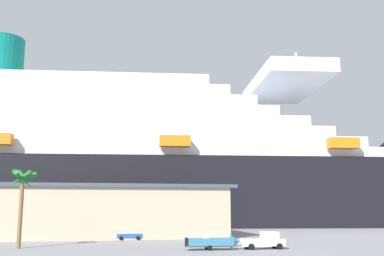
# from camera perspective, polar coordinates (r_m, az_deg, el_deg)

# --- Properties ---
(ground_plane) EXTENTS (600.00, 600.00, 0.00)m
(ground_plane) POSITION_cam_1_polar(r_m,az_deg,el_deg) (99.74, 1.97, -12.93)
(ground_plane) COLOR gray
(cruise_ship) EXTENTS (233.18, 46.63, 61.29)m
(cruise_ship) POSITION_cam_1_polar(r_m,az_deg,el_deg) (137.63, -12.69, -4.76)
(cruise_ship) COLOR black
(cruise_ship) RESTS_ON ground_plane
(terminal_building) EXTENTS (64.01, 29.26, 9.29)m
(terminal_building) POSITION_cam_1_polar(r_m,az_deg,el_deg) (90.45, -16.40, -9.89)
(terminal_building) COLOR #B7A88C
(terminal_building) RESTS_ON ground_plane
(pickup_truck) EXTENTS (5.68, 2.47, 2.20)m
(pickup_truck) POSITION_cam_1_polar(r_m,az_deg,el_deg) (61.83, 8.97, -13.71)
(pickup_truck) COLOR white
(pickup_truck) RESTS_ON ground_plane
(small_boat_on_trailer) EXTENTS (8.10, 2.13, 2.15)m
(small_boat_on_trailer) POSITION_cam_1_polar(r_m,az_deg,el_deg) (60.10, 2.94, -14.00)
(small_boat_on_trailer) COLOR #595960
(small_boat_on_trailer) RESTS_ON ground_plane
(palm_tree) EXTENTS (3.82, 3.72, 10.57)m
(palm_tree) POSITION_cam_1_polar(r_m,az_deg,el_deg) (66.13, -20.38, -6.70)
(palm_tree) COLOR brown
(palm_tree) RESTS_ON ground_plane
(parked_car_blue_suv) EXTENTS (4.30, 2.24, 1.58)m
(parked_car_blue_suv) POSITION_cam_1_polar(r_m,az_deg,el_deg) (78.93, -7.75, -13.04)
(parked_car_blue_suv) COLOR #264C99
(parked_car_blue_suv) RESTS_ON ground_plane
(parked_car_red_hatchback) EXTENTS (4.61, 2.37, 1.58)m
(parked_car_red_hatchback) POSITION_cam_1_polar(r_m,az_deg,el_deg) (91.08, 1.82, -12.70)
(parked_car_red_hatchback) COLOR red
(parked_car_red_hatchback) RESTS_ON ground_plane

